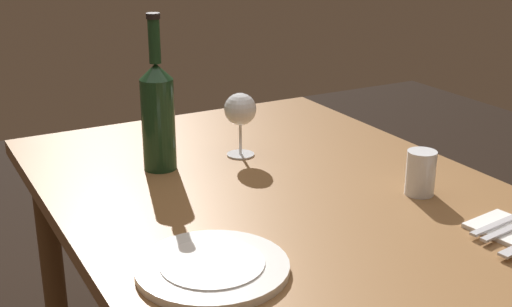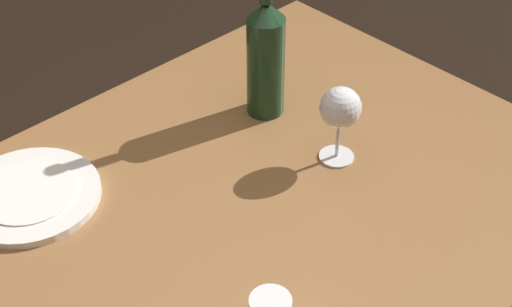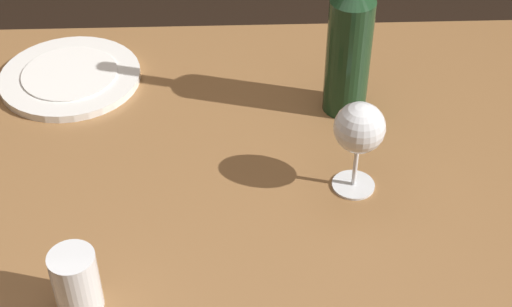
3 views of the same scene
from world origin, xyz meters
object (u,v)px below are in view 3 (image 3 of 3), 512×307
wine_glass_left (359,130)px  wine_bottle (349,43)px  water_tumbler (77,284)px  dinner_plate (70,77)px

wine_glass_left → wine_bottle: size_ratio=0.44×
wine_bottle → water_tumbler: 0.58m
water_tumbler → dinner_plate: water_tumbler is taller
wine_bottle → wine_glass_left: bearing=87.3°
wine_bottle → water_tumbler: (0.40, 0.42, -0.09)m
dinner_plate → wine_bottle: bearing=168.6°
wine_glass_left → water_tumbler: (0.39, 0.22, -0.07)m
wine_bottle → dinner_plate: size_ratio=1.39×
wine_glass_left → wine_bottle: (-0.01, -0.20, 0.02)m
wine_glass_left → dinner_plate: wine_glass_left is taller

